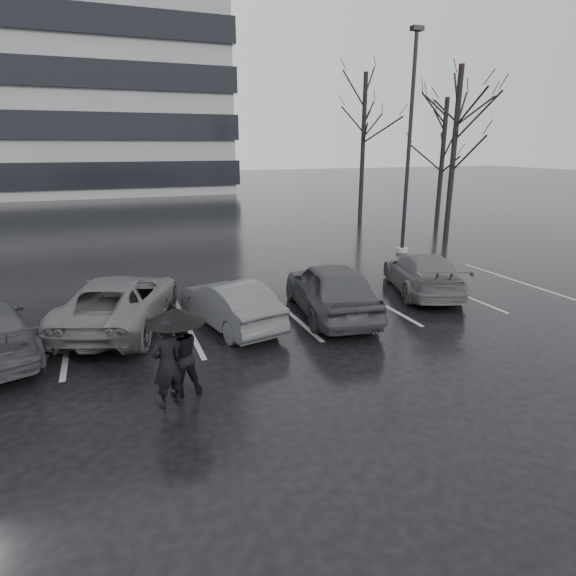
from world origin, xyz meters
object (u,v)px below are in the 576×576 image
(pedestrian_left, at_px, (167,364))
(lamp_post, at_px, (408,156))
(pedestrian_right, at_px, (180,355))
(tree_north, at_px, (363,149))
(car_west_b, at_px, (120,301))
(car_east, at_px, (422,273))
(tree_east, at_px, (453,155))
(car_west_a, at_px, (230,304))
(tree_ne, at_px, (442,162))
(car_main, at_px, (331,288))

(pedestrian_left, height_order, lamp_post, lamp_post)
(pedestrian_right, xyz_separation_m, tree_north, (13.87, 18.29, 3.47))
(car_west_b, xyz_separation_m, tree_north, (14.77, 14.21, 3.59))
(lamp_post, bearing_deg, car_east, -117.93)
(tree_east, bearing_deg, car_east, -132.51)
(car_west_a, xyz_separation_m, tree_ne, (15.65, 12.19, 2.90))
(car_west_a, bearing_deg, car_east, 174.13)
(car_main, distance_m, car_east, 3.69)
(tree_ne, bearing_deg, lamp_post, -136.58)
(lamp_post, height_order, tree_north, lamp_post)
(pedestrian_left, distance_m, tree_ne, 23.72)
(pedestrian_right, xyz_separation_m, lamp_post, (10.84, 9.11, 3.26))
(car_west_b, bearing_deg, tree_east, -136.00)
(car_west_a, distance_m, car_east, 6.38)
(pedestrian_right, distance_m, tree_east, 18.94)
(car_west_a, distance_m, lamp_post, 11.45)
(car_main, xyz_separation_m, car_east, (3.59, 0.86, -0.12))
(pedestrian_left, xyz_separation_m, lamp_post, (11.12, 9.45, 3.23))
(car_west_b, bearing_deg, car_east, -162.04)
(car_main, distance_m, car_west_a, 2.75)
(pedestrian_left, bearing_deg, pedestrian_right, -153.59)
(car_west_a, xyz_separation_m, car_east, (6.33, 0.75, 0.02))
(car_west_a, xyz_separation_m, tree_east, (13.15, 8.19, 3.40))
(car_main, relative_size, car_east, 1.02)
(car_west_a, relative_size, car_east, 0.85)
(car_west_b, bearing_deg, tree_ne, -129.04)
(car_west_b, distance_m, pedestrian_right, 4.17)
(car_main, height_order, pedestrian_right, pedestrian_right)
(car_main, relative_size, tree_east, 0.54)
(car_west_b, height_order, car_east, car_west_b)
(pedestrian_right, distance_m, tree_ne, 23.30)
(pedestrian_left, xyz_separation_m, tree_north, (14.15, 18.63, 3.45))
(lamp_post, relative_size, tree_north, 1.04)
(car_main, height_order, car_east, car_main)
(car_west_b, xyz_separation_m, car_east, (8.95, -0.23, -0.04))
(car_west_b, distance_m, car_east, 8.95)
(car_west_b, xyz_separation_m, tree_east, (15.77, 7.21, 3.34))
(car_east, xyz_separation_m, pedestrian_right, (-8.05, -3.85, 0.16))
(car_main, xyz_separation_m, car_west_b, (-5.36, 1.09, -0.08))
(car_west_a, height_order, tree_ne, tree_ne)
(tree_north, bearing_deg, pedestrian_right, -127.18)
(pedestrian_left, bearing_deg, tree_east, -167.11)
(pedestrian_left, height_order, pedestrian_right, pedestrian_left)
(pedestrian_left, height_order, tree_east, tree_east)
(car_west_a, bearing_deg, car_main, 165.00)
(pedestrian_right, bearing_deg, car_main, -152.78)
(tree_east, relative_size, tree_north, 0.94)
(lamp_post, bearing_deg, car_west_a, -146.63)
(car_east, xyz_separation_m, tree_east, (6.82, 7.44, 3.38))
(car_west_b, distance_m, lamp_post, 13.21)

